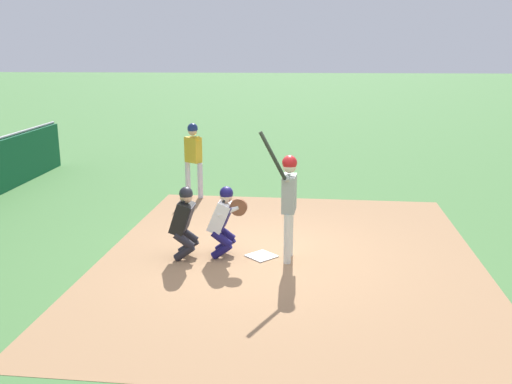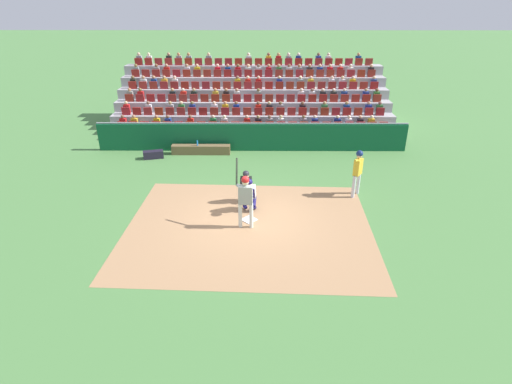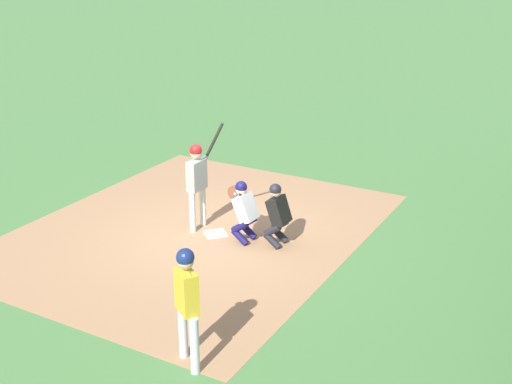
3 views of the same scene
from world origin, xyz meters
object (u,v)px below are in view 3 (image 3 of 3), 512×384
at_px(on_deck_batter, 187,295).
at_px(batter_at_plate, 197,176).
at_px(home_plate_marker, 216,234).
at_px(catcher_crouching, 244,208).
at_px(home_plate_umpire, 277,212).

bearing_deg(on_deck_batter, batter_at_plate, 30.06).
height_order(home_plate_marker, catcher_crouching, catcher_crouching).
height_order(home_plate_marker, on_deck_batter, on_deck_batter).
relative_size(batter_at_plate, on_deck_batter, 1.25).
bearing_deg(home_plate_marker, batter_at_plate, 77.20).
distance_m(batter_at_plate, catcher_crouching, 1.22).
bearing_deg(batter_at_plate, on_deck_batter, -149.94).
height_order(batter_at_plate, on_deck_batter, batter_at_plate).
height_order(batter_at_plate, catcher_crouching, batter_at_plate).
bearing_deg(catcher_crouching, home_plate_umpire, -79.32).
xyz_separation_m(batter_at_plate, home_plate_umpire, (0.03, -1.81, -0.46)).
height_order(home_plate_marker, batter_at_plate, batter_at_plate).
bearing_deg(batter_at_plate, home_plate_umpire, -89.18).
distance_m(catcher_crouching, home_plate_umpire, 0.69).
distance_m(home_plate_marker, catcher_crouching, 0.97).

